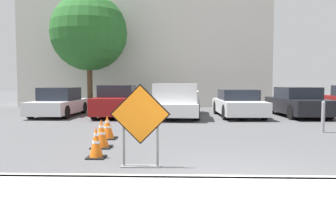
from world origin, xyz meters
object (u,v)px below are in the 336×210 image
at_px(parked_car_nearest, 59,103).
at_px(parked_car_fourth, 298,103).
at_px(parked_car_third, 238,104).
at_px(traffic_cone_third, 107,127).
at_px(traffic_cone_nearest, 96,142).
at_px(traffic_cone_second, 101,134).
at_px(parked_car_second, 117,102).
at_px(pickup_truck, 177,102).
at_px(road_closed_sign, 140,121).
at_px(bollard_nearest, 323,116).

xyz_separation_m(parked_car_nearest, parked_car_fourth, (11.73, 0.12, 0.03)).
height_order(parked_car_third, parked_car_fourth, parked_car_fourth).
height_order(traffic_cone_third, parked_car_third, parked_car_third).
bearing_deg(traffic_cone_nearest, parked_car_third, 62.22).
bearing_deg(parked_car_third, traffic_cone_second, 56.49).
xyz_separation_m(traffic_cone_second, parked_car_fourth, (7.77, 7.97, 0.31)).
distance_m(traffic_cone_third, parked_car_second, 6.44).
bearing_deg(parked_car_second, traffic_cone_third, 97.01).
relative_size(traffic_cone_third, parked_car_second, 0.16).
bearing_deg(parked_car_third, pickup_truck, 4.43).
bearing_deg(parked_car_nearest, road_closed_sign, 118.96).
distance_m(parked_car_second, bollard_nearest, 9.18).
relative_size(road_closed_sign, traffic_cone_second, 2.22).
xyz_separation_m(pickup_truck, parked_car_third, (2.95, 0.31, -0.10)).
bearing_deg(parked_car_nearest, parked_car_fourth, -178.41).
height_order(parked_car_nearest, parked_car_fourth, parked_car_fourth).
bearing_deg(parked_car_nearest, traffic_cone_second, 117.76).
relative_size(pickup_truck, parked_car_fourth, 1.22).
bearing_deg(bollard_nearest, parked_car_fourth, 78.58).
bearing_deg(traffic_cone_second, parked_car_third, 58.11).
relative_size(road_closed_sign, parked_car_third, 0.35).
relative_size(pickup_truck, parked_car_third, 1.22).
bearing_deg(parked_car_third, bollard_nearest, 108.84).
height_order(parked_car_second, parked_car_fourth, parked_car_second).
xyz_separation_m(road_closed_sign, traffic_cone_third, (-1.35, 3.21, -0.57)).
bearing_deg(parked_car_second, bollard_nearest, 146.50).
distance_m(traffic_cone_second, parked_car_nearest, 8.80).
distance_m(traffic_cone_nearest, parked_car_third, 10.06).
bearing_deg(pickup_truck, parked_car_second, -1.25).
distance_m(parked_car_nearest, pickup_truck, 5.86).
bearing_deg(parked_car_third, parked_car_nearest, -2.15).
height_order(traffic_cone_second, traffic_cone_third, traffic_cone_second).
distance_m(traffic_cone_nearest, parked_car_nearest, 9.88).
bearing_deg(parked_car_nearest, traffic_cone_nearest, 115.60).
relative_size(traffic_cone_second, pickup_truck, 0.13).
xyz_separation_m(traffic_cone_second, traffic_cone_third, (-0.14, 1.32, -0.02)).
bearing_deg(road_closed_sign, parked_car_nearest, 117.94).
relative_size(traffic_cone_nearest, parked_car_third, 0.15).
height_order(parked_car_nearest, parked_car_second, parked_car_second).
bearing_deg(parked_car_third, traffic_cone_nearest, 60.60).
height_order(traffic_cone_nearest, traffic_cone_third, traffic_cone_nearest).
bearing_deg(parked_car_fourth, traffic_cone_nearest, 47.37).
height_order(traffic_cone_nearest, bollard_nearest, bollard_nearest).
height_order(traffic_cone_nearest, parked_car_third, parked_car_third).
bearing_deg(parked_car_fourth, parked_car_third, 1.17).
distance_m(pickup_truck, bollard_nearest, 6.75).
relative_size(parked_car_third, bollard_nearest, 4.39).
bearing_deg(parked_car_fourth, parked_car_nearest, -2.11).
bearing_deg(parked_car_third, traffic_cone_third, 50.78).
bearing_deg(traffic_cone_third, parked_car_nearest, 120.32).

